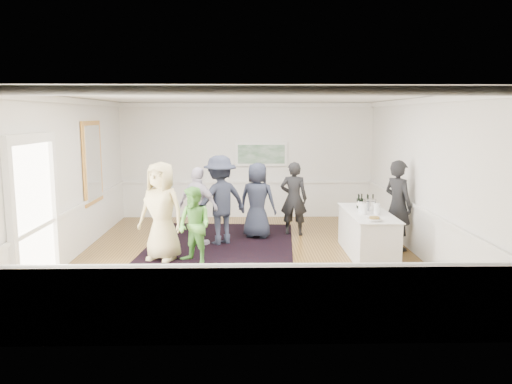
{
  "coord_description": "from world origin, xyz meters",
  "views": [
    {
      "loc": [
        -0.01,
        -9.88,
        2.84
      ],
      "look_at": [
        0.18,
        0.2,
        1.29
      ],
      "focal_mm": 35.0,
      "sensor_mm": 36.0,
      "label": 1
    }
  ],
  "objects_px": {
    "guest_tan": "(161,211)",
    "guest_lilac": "(198,207)",
    "serving_table": "(367,234)",
    "guest_green": "(194,226)",
    "guest_dark_a": "(220,200)",
    "guest_navy": "(257,200)",
    "nut_bowl": "(374,219)",
    "guest_dark_b": "(294,199)",
    "bartender": "(398,205)",
    "ice_bucket": "(370,206)"
  },
  "relations": [
    {
      "from": "guest_dark_b",
      "to": "ice_bucket",
      "type": "height_order",
      "value": "guest_dark_b"
    },
    {
      "from": "guest_navy",
      "to": "nut_bowl",
      "type": "bearing_deg",
      "value": 151.28
    },
    {
      "from": "bartender",
      "to": "guest_dark_a",
      "type": "relative_size",
      "value": 0.97
    },
    {
      "from": "guest_dark_a",
      "to": "ice_bucket",
      "type": "relative_size",
      "value": 7.62
    },
    {
      "from": "guest_dark_b",
      "to": "guest_lilac",
      "type": "bearing_deg",
      "value": 34.83
    },
    {
      "from": "guest_dark_a",
      "to": "guest_lilac",
      "type": "bearing_deg",
      "value": -16.8
    },
    {
      "from": "guest_tan",
      "to": "guest_dark_a",
      "type": "distance_m",
      "value": 1.64
    },
    {
      "from": "guest_dark_b",
      "to": "nut_bowl",
      "type": "bearing_deg",
      "value": 126.61
    },
    {
      "from": "guest_dark_b",
      "to": "nut_bowl",
      "type": "height_order",
      "value": "guest_dark_b"
    },
    {
      "from": "serving_table",
      "to": "guest_dark_a",
      "type": "height_order",
      "value": "guest_dark_a"
    },
    {
      "from": "guest_tan",
      "to": "guest_lilac",
      "type": "relative_size",
      "value": 1.13
    },
    {
      "from": "guest_dark_a",
      "to": "bartender",
      "type": "bearing_deg",
      "value": 140.72
    },
    {
      "from": "serving_table",
      "to": "guest_green",
      "type": "distance_m",
      "value": 3.52
    },
    {
      "from": "guest_dark_a",
      "to": "serving_table",
      "type": "bearing_deg",
      "value": 130.9
    },
    {
      "from": "guest_tan",
      "to": "guest_green",
      "type": "distance_m",
      "value": 0.75
    },
    {
      "from": "ice_bucket",
      "to": "bartender",
      "type": "bearing_deg",
      "value": 25.34
    },
    {
      "from": "bartender",
      "to": "ice_bucket",
      "type": "bearing_deg",
      "value": 85.04
    },
    {
      "from": "bartender",
      "to": "guest_navy",
      "type": "height_order",
      "value": "bartender"
    },
    {
      "from": "guest_green",
      "to": "guest_navy",
      "type": "distance_m",
      "value": 2.4
    },
    {
      "from": "serving_table",
      "to": "guest_green",
      "type": "relative_size",
      "value": 1.48
    },
    {
      "from": "guest_green",
      "to": "guest_dark_b",
      "type": "xyz_separation_m",
      "value": [
        2.13,
        2.3,
        0.13
      ]
    },
    {
      "from": "guest_green",
      "to": "guest_navy",
      "type": "height_order",
      "value": "guest_navy"
    },
    {
      "from": "guest_navy",
      "to": "ice_bucket",
      "type": "distance_m",
      "value": 2.68
    },
    {
      "from": "guest_tan",
      "to": "guest_dark_a",
      "type": "bearing_deg",
      "value": 70.46
    },
    {
      "from": "guest_dark_a",
      "to": "guest_navy",
      "type": "distance_m",
      "value": 1.01
    },
    {
      "from": "guest_tan",
      "to": "guest_navy",
      "type": "relative_size",
      "value": 1.11
    },
    {
      "from": "guest_dark_b",
      "to": "guest_navy",
      "type": "distance_m",
      "value": 0.91
    },
    {
      "from": "nut_bowl",
      "to": "serving_table",
      "type": "bearing_deg",
      "value": 84.17
    },
    {
      "from": "guest_tan",
      "to": "guest_lilac",
      "type": "bearing_deg",
      "value": 82.79
    },
    {
      "from": "guest_lilac",
      "to": "ice_bucket",
      "type": "height_order",
      "value": "guest_lilac"
    },
    {
      "from": "serving_table",
      "to": "guest_tan",
      "type": "height_order",
      "value": "guest_tan"
    },
    {
      "from": "serving_table",
      "to": "bartender",
      "type": "relative_size",
      "value": 1.16
    },
    {
      "from": "guest_navy",
      "to": "guest_lilac",
      "type": "bearing_deg",
      "value": 47.19
    },
    {
      "from": "guest_green",
      "to": "guest_tan",
      "type": "bearing_deg",
      "value": -162.09
    },
    {
      "from": "bartender",
      "to": "guest_dark_a",
      "type": "distance_m",
      "value": 3.83
    },
    {
      "from": "guest_dark_a",
      "to": "guest_green",
      "type": "bearing_deg",
      "value": 42.65
    },
    {
      "from": "guest_tan",
      "to": "bartender",
      "type": "bearing_deg",
      "value": 30.27
    },
    {
      "from": "bartender",
      "to": "guest_navy",
      "type": "relative_size",
      "value": 1.08
    },
    {
      "from": "guest_dark_b",
      "to": "ice_bucket",
      "type": "bearing_deg",
      "value": 141.22
    },
    {
      "from": "guest_dark_b",
      "to": "guest_navy",
      "type": "xyz_separation_m",
      "value": [
        -0.87,
        -0.27,
        0.0
      ]
    },
    {
      "from": "guest_lilac",
      "to": "nut_bowl",
      "type": "xyz_separation_m",
      "value": [
        3.44,
        -1.69,
        0.07
      ]
    },
    {
      "from": "serving_table",
      "to": "guest_dark_b",
      "type": "height_order",
      "value": "guest_dark_b"
    },
    {
      "from": "nut_bowl",
      "to": "guest_green",
      "type": "bearing_deg",
      "value": 174.23
    },
    {
      "from": "bartender",
      "to": "guest_lilac",
      "type": "distance_m",
      "value": 4.28
    },
    {
      "from": "guest_navy",
      "to": "ice_bucket",
      "type": "relative_size",
      "value": 6.81
    },
    {
      "from": "guest_dark_a",
      "to": "guest_dark_b",
      "type": "height_order",
      "value": "guest_dark_a"
    },
    {
      "from": "guest_navy",
      "to": "nut_bowl",
      "type": "xyz_separation_m",
      "value": [
        2.13,
        -2.38,
        0.05
      ]
    },
    {
      "from": "guest_lilac",
      "to": "guest_navy",
      "type": "distance_m",
      "value": 1.48
    },
    {
      "from": "serving_table",
      "to": "nut_bowl",
      "type": "xyz_separation_m",
      "value": [
        -0.09,
        -0.85,
        0.48
      ]
    },
    {
      "from": "guest_tan",
      "to": "guest_navy",
      "type": "bearing_deg",
      "value": 64.97
    }
  ]
}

